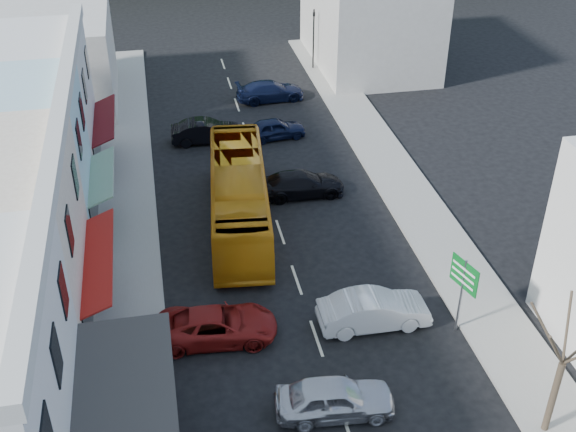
{
  "coord_description": "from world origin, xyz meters",
  "views": [
    {
      "loc": [
        -5.48,
        -21.58,
        20.09
      ],
      "look_at": [
        0.0,
        6.0,
        2.2
      ],
      "focal_mm": 45.0,
      "sensor_mm": 36.0,
      "label": 1
    }
  ],
  "objects_px": {
    "car_red": "(217,325)",
    "traffic_signal": "(313,40)",
    "direction_sign": "(461,296)",
    "bus": "(239,197)",
    "car_white": "(374,312)",
    "pedestrian_left": "(103,289)",
    "car_silver": "(335,399)",
    "street_tree": "(562,364)"
  },
  "relations": [
    {
      "from": "car_red",
      "to": "traffic_signal",
      "type": "xyz_separation_m",
      "value": [
        10.55,
        28.66,
        1.6
      ]
    },
    {
      "from": "car_white",
      "to": "street_tree",
      "type": "bearing_deg",
      "value": -146.93
    },
    {
      "from": "street_tree",
      "to": "traffic_signal",
      "type": "bearing_deg",
      "value": 90.29
    },
    {
      "from": "traffic_signal",
      "to": "car_white",
      "type": "bearing_deg",
      "value": 76.73
    },
    {
      "from": "car_red",
      "to": "direction_sign",
      "type": "relative_size",
      "value": 1.3
    },
    {
      "from": "bus",
      "to": "direction_sign",
      "type": "height_order",
      "value": "direction_sign"
    },
    {
      "from": "car_white",
      "to": "direction_sign",
      "type": "distance_m",
      "value": 3.6
    },
    {
      "from": "car_red",
      "to": "direction_sign",
      "type": "distance_m",
      "value": 9.91
    },
    {
      "from": "car_white",
      "to": "traffic_signal",
      "type": "xyz_separation_m",
      "value": [
        4.09,
        29.11,
        1.6
      ]
    },
    {
      "from": "street_tree",
      "to": "traffic_signal",
      "type": "relative_size",
      "value": 1.42
    },
    {
      "from": "pedestrian_left",
      "to": "street_tree",
      "type": "bearing_deg",
      "value": -108.48
    },
    {
      "from": "car_red",
      "to": "direction_sign",
      "type": "xyz_separation_m",
      "value": [
        9.75,
        -1.42,
        1.07
      ]
    },
    {
      "from": "traffic_signal",
      "to": "bus",
      "type": "bearing_deg",
      "value": 62.07
    },
    {
      "from": "car_red",
      "to": "traffic_signal",
      "type": "height_order",
      "value": "traffic_signal"
    },
    {
      "from": "pedestrian_left",
      "to": "street_tree",
      "type": "relative_size",
      "value": 0.26
    },
    {
      "from": "bus",
      "to": "car_white",
      "type": "distance_m",
      "value": 9.9
    },
    {
      "from": "car_red",
      "to": "pedestrian_left",
      "type": "distance_m",
      "value": 5.41
    },
    {
      "from": "bus",
      "to": "car_white",
      "type": "bearing_deg",
      "value": -57.83
    },
    {
      "from": "car_red",
      "to": "street_tree",
      "type": "xyz_separation_m",
      "value": [
        10.73,
        -7.09,
        2.56
      ]
    },
    {
      "from": "car_red",
      "to": "direction_sign",
      "type": "height_order",
      "value": "direction_sign"
    },
    {
      "from": "car_silver",
      "to": "car_white",
      "type": "distance_m",
      "value": 5.17
    },
    {
      "from": "car_white",
      "to": "pedestrian_left",
      "type": "xyz_separation_m",
      "value": [
        -11.0,
        3.36,
        0.3
      ]
    },
    {
      "from": "bus",
      "to": "pedestrian_left",
      "type": "xyz_separation_m",
      "value": [
        -6.63,
        -5.49,
        -0.55
      ]
    },
    {
      "from": "car_white",
      "to": "direction_sign",
      "type": "xyz_separation_m",
      "value": [
        3.29,
        -0.98,
        1.07
      ]
    },
    {
      "from": "car_silver",
      "to": "street_tree",
      "type": "height_order",
      "value": "street_tree"
    },
    {
      "from": "car_silver",
      "to": "street_tree",
      "type": "relative_size",
      "value": 0.67
    },
    {
      "from": "direction_sign",
      "to": "traffic_signal",
      "type": "xyz_separation_m",
      "value": [
        0.8,
        30.08,
        0.53
      ]
    },
    {
      "from": "car_silver",
      "to": "direction_sign",
      "type": "height_order",
      "value": "direction_sign"
    },
    {
      "from": "car_silver",
      "to": "traffic_signal",
      "type": "xyz_separation_m",
      "value": [
        6.87,
        33.46,
        1.6
      ]
    },
    {
      "from": "direction_sign",
      "to": "car_red",
      "type": "bearing_deg",
      "value": 155.47
    },
    {
      "from": "bus",
      "to": "street_tree",
      "type": "xyz_separation_m",
      "value": [
        8.64,
        -15.49,
        1.71
      ]
    },
    {
      "from": "pedestrian_left",
      "to": "direction_sign",
      "type": "xyz_separation_m",
      "value": [
        14.29,
        -4.34,
        0.77
      ]
    },
    {
      "from": "bus",
      "to": "direction_sign",
      "type": "distance_m",
      "value": 12.46
    },
    {
      "from": "car_silver",
      "to": "bus",
      "type": "bearing_deg",
      "value": 12.25
    },
    {
      "from": "bus",
      "to": "street_tree",
      "type": "height_order",
      "value": "street_tree"
    },
    {
      "from": "bus",
      "to": "car_silver",
      "type": "relative_size",
      "value": 2.64
    },
    {
      "from": "car_red",
      "to": "car_white",
      "type": "bearing_deg",
      "value": -89.16
    },
    {
      "from": "car_white",
      "to": "car_red",
      "type": "bearing_deg",
      "value": 86.43
    },
    {
      "from": "bus",
      "to": "car_red",
      "type": "bearing_deg",
      "value": -98.08
    },
    {
      "from": "car_silver",
      "to": "car_red",
      "type": "height_order",
      "value": "same"
    },
    {
      "from": "pedestrian_left",
      "to": "car_silver",
      "type": "bearing_deg",
      "value": -118.44
    },
    {
      "from": "car_silver",
      "to": "street_tree",
      "type": "bearing_deg",
      "value": -102.62
    }
  ]
}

